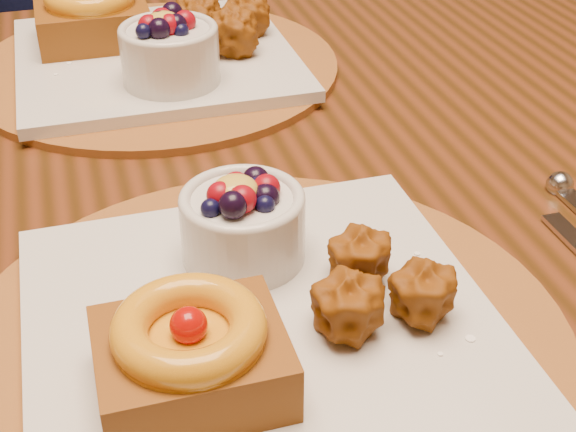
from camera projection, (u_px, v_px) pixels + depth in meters
name	position (u px, v px, depth m)	size (l,w,h in m)	color
dining_table	(202.00, 247.00, 0.71)	(1.60, 0.90, 0.76)	#331D09
place_setting_near	(258.00, 316.00, 0.48)	(0.38, 0.38, 0.08)	brown
place_setting_far	(152.00, 48.00, 0.82)	(0.38, 0.38, 0.09)	brown
chair_far	(164.00, 37.00, 1.50)	(0.52, 0.52, 0.97)	black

